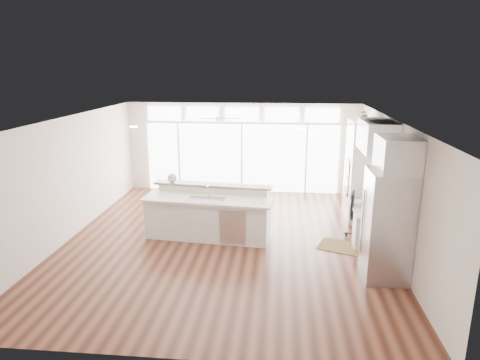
# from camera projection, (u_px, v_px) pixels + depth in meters

# --- Properties ---
(floor) EXTENTS (7.00, 8.00, 0.02)m
(floor) POSITION_uv_depth(u_px,v_px,m) (225.00, 241.00, 9.51)
(floor) COLOR #3D1C12
(floor) RESTS_ON ground
(ceiling) EXTENTS (7.00, 8.00, 0.02)m
(ceiling) POSITION_uv_depth(u_px,v_px,m) (224.00, 119.00, 8.81)
(ceiling) COLOR white
(ceiling) RESTS_ON wall_back
(wall_back) EXTENTS (7.00, 0.04, 2.70)m
(wall_back) POSITION_uv_depth(u_px,v_px,m) (242.00, 148.00, 13.00)
(wall_back) COLOR beige
(wall_back) RESTS_ON floor
(wall_front) EXTENTS (7.00, 0.04, 2.70)m
(wall_front) POSITION_uv_depth(u_px,v_px,m) (183.00, 267.00, 5.31)
(wall_front) COLOR beige
(wall_front) RESTS_ON floor
(wall_left) EXTENTS (0.04, 8.00, 2.70)m
(wall_left) POSITION_uv_depth(u_px,v_px,m) (69.00, 178.00, 9.48)
(wall_left) COLOR beige
(wall_left) RESTS_ON floor
(wall_right) EXTENTS (0.04, 8.00, 2.70)m
(wall_right) POSITION_uv_depth(u_px,v_px,m) (393.00, 187.00, 8.83)
(wall_right) COLOR beige
(wall_right) RESTS_ON floor
(glass_wall) EXTENTS (5.80, 0.06, 2.08)m
(glass_wall) POSITION_uv_depth(u_px,v_px,m) (242.00, 158.00, 13.02)
(glass_wall) COLOR white
(glass_wall) RESTS_ON wall_back
(transom_row) EXTENTS (5.90, 0.06, 0.40)m
(transom_row) POSITION_uv_depth(u_px,v_px,m) (242.00, 114.00, 12.68)
(transom_row) COLOR white
(transom_row) RESTS_ON wall_back
(desk_window) EXTENTS (0.04, 0.85, 0.85)m
(desk_window) POSITION_uv_depth(u_px,v_px,m) (388.00, 174.00, 9.07)
(desk_window) COLOR white
(desk_window) RESTS_ON wall_right
(ceiling_fan) EXTENTS (1.16, 1.16, 0.32)m
(ceiling_fan) POSITION_uv_depth(u_px,v_px,m) (220.00, 115.00, 11.60)
(ceiling_fan) COLOR silver
(ceiling_fan) RESTS_ON ceiling
(recessed_lights) EXTENTS (3.40, 3.00, 0.02)m
(recessed_lights) POSITION_uv_depth(u_px,v_px,m) (226.00, 119.00, 9.00)
(recessed_lights) COLOR beige
(recessed_lights) RESTS_ON ceiling
(oven_cabinet) EXTENTS (0.64, 1.20, 2.50)m
(oven_cabinet) POSITION_uv_depth(u_px,v_px,m) (361.00, 170.00, 10.61)
(oven_cabinet) COLOR silver
(oven_cabinet) RESTS_ON floor
(desk_nook) EXTENTS (0.72, 1.30, 0.76)m
(desk_nook) POSITION_uv_depth(u_px,v_px,m) (368.00, 225.00, 9.40)
(desk_nook) COLOR silver
(desk_nook) RESTS_ON floor
(upper_cabinets) EXTENTS (0.64, 1.30, 0.64)m
(upper_cabinets) POSITION_uv_depth(u_px,v_px,m) (377.00, 136.00, 8.89)
(upper_cabinets) COLOR silver
(upper_cabinets) RESTS_ON wall_right
(refrigerator) EXTENTS (0.76, 0.90, 2.00)m
(refrigerator) POSITION_uv_depth(u_px,v_px,m) (387.00, 225.00, 7.66)
(refrigerator) COLOR #B2B2B7
(refrigerator) RESTS_ON floor
(fridge_cabinet) EXTENTS (0.64, 0.90, 0.60)m
(fridge_cabinet) POSITION_uv_depth(u_px,v_px,m) (398.00, 154.00, 7.31)
(fridge_cabinet) COLOR silver
(fridge_cabinet) RESTS_ON wall_right
(framed_photos) EXTENTS (0.06, 0.22, 0.80)m
(framed_photos) POSITION_uv_depth(u_px,v_px,m) (381.00, 173.00, 9.70)
(framed_photos) COLOR black
(framed_photos) RESTS_ON wall_right
(kitchen_island) EXTENTS (2.96, 1.36, 1.14)m
(kitchen_island) POSITION_uv_depth(u_px,v_px,m) (208.00, 214.00, 9.54)
(kitchen_island) COLOR silver
(kitchen_island) RESTS_ON floor
(rug) EXTENTS (1.17, 1.01, 0.01)m
(rug) POSITION_uv_depth(u_px,v_px,m) (342.00, 247.00, 9.17)
(rug) COLOR #3B2612
(rug) RESTS_ON floor
(office_chair) EXTENTS (0.64, 0.61, 1.03)m
(office_chair) POSITION_uv_depth(u_px,v_px,m) (361.00, 216.00, 9.54)
(office_chair) COLOR black
(office_chair) RESTS_ON floor
(fishbowl) EXTENTS (0.24, 0.24, 0.22)m
(fishbowl) POSITION_uv_depth(u_px,v_px,m) (172.00, 178.00, 9.92)
(fishbowl) COLOR silver
(fishbowl) RESTS_ON kitchen_island
(monitor) EXTENTS (0.16, 0.50, 0.41)m
(monitor) POSITION_uv_depth(u_px,v_px,m) (366.00, 199.00, 9.26)
(monitor) COLOR black
(monitor) RESTS_ON desk_nook
(keyboard) EXTENTS (0.11, 0.28, 0.01)m
(keyboard) POSITION_uv_depth(u_px,v_px,m) (358.00, 208.00, 9.32)
(keyboard) COLOR silver
(keyboard) RESTS_ON desk_nook
(potted_plant) EXTENTS (0.26, 0.29, 0.21)m
(potted_plant) POSITION_uv_depth(u_px,v_px,m) (365.00, 116.00, 10.26)
(potted_plant) COLOR #355625
(potted_plant) RESTS_ON oven_cabinet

